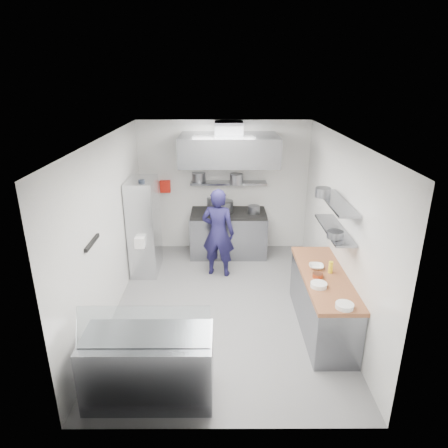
{
  "coord_description": "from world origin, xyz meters",
  "views": [
    {
      "loc": [
        -0.02,
        -5.82,
        3.66
      ],
      "look_at": [
        0.0,
        0.6,
        1.25
      ],
      "focal_mm": 32.0,
      "sensor_mm": 36.0,
      "label": 1
    }
  ],
  "objects_px": {
    "gas_range": "(228,234)",
    "display_case": "(149,367)",
    "chef": "(218,233)",
    "wire_rack": "(144,226)"
  },
  "relations": [
    {
      "from": "chef",
      "to": "display_case",
      "type": "xyz_separation_m",
      "value": [
        -0.79,
        -3.17,
        -0.43
      ]
    },
    {
      "from": "chef",
      "to": "display_case",
      "type": "bearing_deg",
      "value": 89.13
    },
    {
      "from": "gas_range",
      "to": "display_case",
      "type": "bearing_deg",
      "value": -103.63
    },
    {
      "from": "gas_range",
      "to": "display_case",
      "type": "height_order",
      "value": "gas_range"
    },
    {
      "from": "chef",
      "to": "wire_rack",
      "type": "bearing_deg",
      "value": 5.7
    },
    {
      "from": "gas_range",
      "to": "chef",
      "type": "xyz_separation_m",
      "value": [
        -0.21,
        -0.93,
        0.41
      ]
    },
    {
      "from": "chef",
      "to": "wire_rack",
      "type": "xyz_separation_m",
      "value": [
        -1.42,
        0.18,
        0.07
      ]
    },
    {
      "from": "gas_range",
      "to": "chef",
      "type": "height_order",
      "value": "chef"
    },
    {
      "from": "wire_rack",
      "to": "chef",
      "type": "bearing_deg",
      "value": -7.35
    },
    {
      "from": "gas_range",
      "to": "display_case",
      "type": "distance_m",
      "value": 4.22
    }
  ]
}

